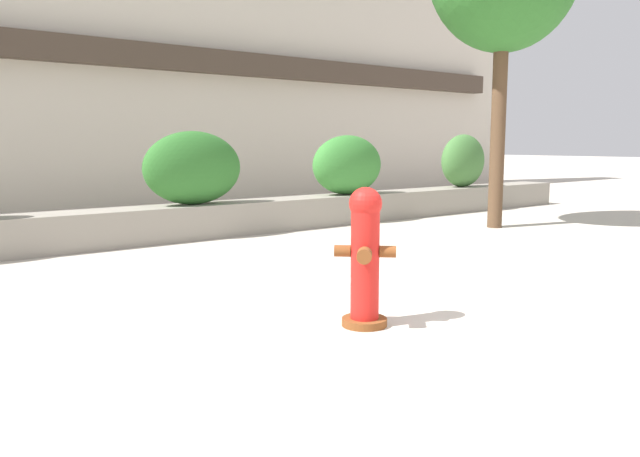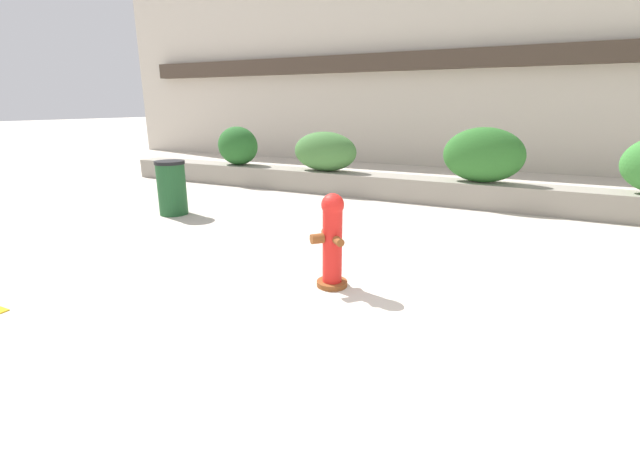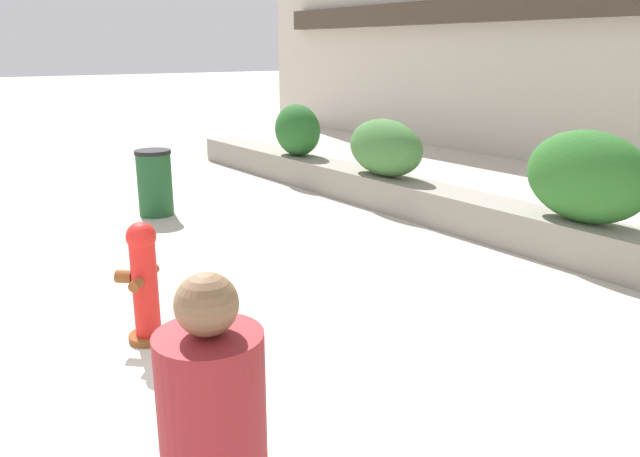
{
  "view_description": "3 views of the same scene",
  "coord_description": "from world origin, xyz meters",
  "px_view_note": "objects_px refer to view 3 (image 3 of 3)",
  "views": [
    {
      "loc": [
        -4.03,
        -2.47,
        1.41
      ],
      "look_at": [
        -0.73,
        1.78,
        0.67
      ],
      "focal_mm": 35.0,
      "sensor_mm": 36.0,
      "label": 1
    },
    {
      "loc": [
        0.99,
        -3.11,
        2.0
      ],
      "look_at": [
        -1.3,
        1.6,
        0.48
      ],
      "focal_mm": 24.0,
      "sensor_mm": 36.0,
      "label": 2
    },
    {
      "loc": [
        4.07,
        -0.73,
        2.47
      ],
      "look_at": [
        -0.72,
        2.79,
        0.76
      ],
      "focal_mm": 35.0,
      "sensor_mm": 36.0,
      "label": 3
    }
  ],
  "objects_px": {
    "hedge_bush_1": "(385,148)",
    "hedge_bush_2": "(586,177)",
    "hedge_bush_0": "(297,130)",
    "fire_hydrant": "(144,281)",
    "trash_bin": "(155,183)"
  },
  "relations": [
    {
      "from": "hedge_bush_0",
      "to": "fire_hydrant",
      "type": "bearing_deg",
      "value": -45.19
    },
    {
      "from": "hedge_bush_1",
      "to": "hedge_bush_2",
      "type": "bearing_deg",
      "value": 0.0
    },
    {
      "from": "fire_hydrant",
      "to": "trash_bin",
      "type": "bearing_deg",
      "value": 156.89
    },
    {
      "from": "hedge_bush_0",
      "to": "hedge_bush_2",
      "type": "relative_size",
      "value": 0.73
    },
    {
      "from": "hedge_bush_0",
      "to": "trash_bin",
      "type": "distance_m",
      "value": 3.37
    },
    {
      "from": "hedge_bush_1",
      "to": "trash_bin",
      "type": "xyz_separation_m",
      "value": [
        -1.65,
        -3.22,
        -0.45
      ]
    },
    {
      "from": "hedge_bush_1",
      "to": "fire_hydrant",
      "type": "xyz_separation_m",
      "value": [
        2.45,
        -4.97,
        -0.4
      ]
    },
    {
      "from": "trash_bin",
      "to": "hedge_bush_2",
      "type": "bearing_deg",
      "value": 32.14
    },
    {
      "from": "hedge_bush_0",
      "to": "fire_hydrant",
      "type": "height_order",
      "value": "hedge_bush_0"
    },
    {
      "from": "hedge_bush_1",
      "to": "fire_hydrant",
      "type": "height_order",
      "value": "hedge_bush_1"
    },
    {
      "from": "fire_hydrant",
      "to": "hedge_bush_0",
      "type": "bearing_deg",
      "value": 134.81
    },
    {
      "from": "trash_bin",
      "to": "hedge_bush_1",
      "type": "bearing_deg",
      "value": 62.93
    },
    {
      "from": "hedge_bush_1",
      "to": "trash_bin",
      "type": "relative_size",
      "value": 1.55
    },
    {
      "from": "hedge_bush_0",
      "to": "hedge_bush_1",
      "type": "xyz_separation_m",
      "value": [
        2.49,
        0.0,
        -0.03
      ]
    },
    {
      "from": "hedge_bush_0",
      "to": "hedge_bush_1",
      "type": "relative_size",
      "value": 0.73
    }
  ]
}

